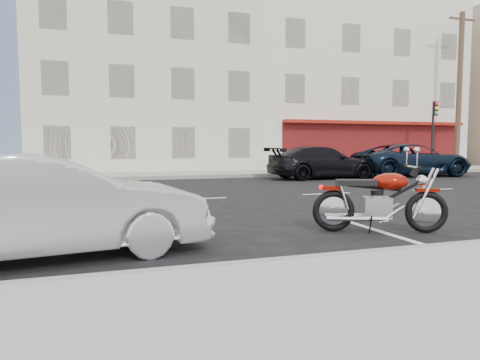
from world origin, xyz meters
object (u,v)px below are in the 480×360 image
object	(u,v)px
sedan_silver	(47,206)
utility_pole	(459,89)
traffic_light	(434,126)
fire_hydrant	(409,162)
motorcycle	(428,203)
suv_far	(412,160)
car_far	(322,162)

from	to	relation	value
sedan_silver	utility_pole	bearing A→B (deg)	-63.69
traffic_light	fire_hydrant	distance (m)	2.53
motorcycle	sedan_silver	size ratio (longest dim) A/B	0.51
utility_pole	fire_hydrant	bearing A→B (deg)	-178.36
motorcycle	suv_far	size ratio (longest dim) A/B	0.38
traffic_light	car_far	size ratio (longest dim) A/B	0.77
utility_pole	traffic_light	distance (m)	2.97
traffic_light	suv_far	bearing A→B (deg)	-143.31
sedan_silver	traffic_light	bearing A→B (deg)	-61.47
utility_pole	suv_far	world-z (taller)	utility_pole
motorcycle	car_far	world-z (taller)	car_far
traffic_light	motorcycle	world-z (taller)	traffic_light
utility_pole	motorcycle	world-z (taller)	utility_pole
utility_pole	fire_hydrant	xyz separation A→B (m)	(-3.50, -0.10, -4.21)
utility_pole	fire_hydrant	size ratio (longest dim) A/B	12.50
utility_pole	traffic_light	world-z (taller)	utility_pole
fire_hydrant	suv_far	bearing A→B (deg)	-127.55
traffic_light	car_far	bearing A→B (deg)	-161.28
utility_pole	sedan_silver	bearing A→B (deg)	-145.79
utility_pole	suv_far	xyz separation A→B (m)	(-5.81, -3.11, -3.96)
traffic_light	fire_hydrant	xyz separation A→B (m)	(-1.50, 0.17, -2.03)
sedan_silver	car_far	xyz separation A→B (m)	(10.00, 10.87, 0.03)
motorcycle	suv_far	xyz separation A→B (m)	(8.99, 11.22, 0.26)
motorcycle	utility_pole	bearing A→B (deg)	66.40
fire_hydrant	motorcycle	distance (m)	18.17
utility_pole	car_far	world-z (taller)	utility_pole
fire_hydrant	car_far	size ratio (longest dim) A/B	0.15
suv_far	traffic_light	bearing A→B (deg)	-48.53
utility_pole	sedan_silver	xyz separation A→B (m)	(-20.72, -14.09, -4.05)
fire_hydrant	suv_far	size ratio (longest dim) A/B	0.13
fire_hydrant	sedan_silver	xyz separation A→B (m)	(-17.22, -13.99, 0.16)
motorcycle	sedan_silver	world-z (taller)	sedan_silver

